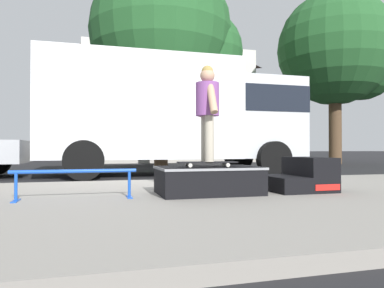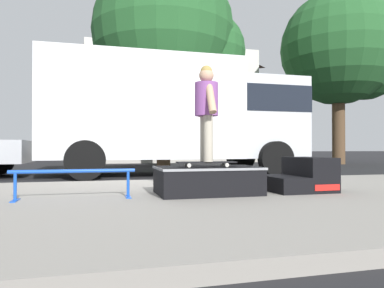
# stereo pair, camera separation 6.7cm
# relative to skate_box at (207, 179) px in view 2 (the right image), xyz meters

# --- Properties ---
(ground_plane) EXTENTS (140.00, 140.00, 0.00)m
(ground_plane) POSITION_rel_skate_box_xyz_m (-0.93, 2.80, -0.31)
(ground_plane) COLOR black
(sidewalk_slab) EXTENTS (50.00, 5.00, 0.12)m
(sidewalk_slab) POSITION_rel_skate_box_xyz_m (-0.93, -0.20, -0.25)
(sidewalk_slab) COLOR gray
(sidewalk_slab) RESTS_ON ground
(skate_box) EXTENTS (1.32, 0.85, 0.36)m
(skate_box) POSITION_rel_skate_box_xyz_m (0.00, 0.00, 0.00)
(skate_box) COLOR black
(skate_box) RESTS_ON sidewalk_slab
(kicker_ramp) EXTENTS (0.84, 0.83, 0.47)m
(kicker_ramp) POSITION_rel_skate_box_xyz_m (1.38, -0.00, 0.00)
(kicker_ramp) COLOR black
(kicker_ramp) RESTS_ON sidewalk_slab
(grind_rail) EXTENTS (1.42, 0.28, 0.35)m
(grind_rail) POSITION_rel_skate_box_xyz_m (-1.66, -0.07, 0.07)
(grind_rail) COLOR blue
(grind_rail) RESTS_ON sidewalk_slab
(skateboard) EXTENTS (0.79, 0.24, 0.07)m
(skateboard) POSITION_rel_skate_box_xyz_m (-0.02, -0.03, 0.22)
(skateboard) COLOR black
(skateboard) RESTS_ON skate_box
(skater_kid) EXTENTS (0.31, 0.65, 1.26)m
(skater_kid) POSITION_rel_skate_box_xyz_m (-0.02, -0.03, 0.97)
(skater_kid) COLOR #B7AD99
(skater_kid) RESTS_ON skateboard
(box_truck) EXTENTS (6.91, 2.63, 3.05)m
(box_truck) POSITION_rel_skate_box_xyz_m (0.69, 5.00, 1.39)
(box_truck) COLOR silver
(box_truck) RESTS_ON ground
(street_tree_main) EXTENTS (5.67, 5.15, 7.87)m
(street_tree_main) POSITION_rel_skate_box_xyz_m (9.46, 9.52, 4.82)
(street_tree_main) COLOR brown
(street_tree_main) RESTS_ON ground
(street_tree_neighbour) EXTENTS (6.38, 5.80, 8.38)m
(street_tree_neighbour) POSITION_rel_skate_box_xyz_m (1.51, 9.97, 4.99)
(street_tree_neighbour) COLOR brown
(street_tree_neighbour) RESTS_ON ground
(house_behind) EXTENTS (9.54, 8.22, 8.40)m
(house_behind) POSITION_rel_skate_box_xyz_m (2.40, 16.73, 3.93)
(house_behind) COLOR silver
(house_behind) RESTS_ON ground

